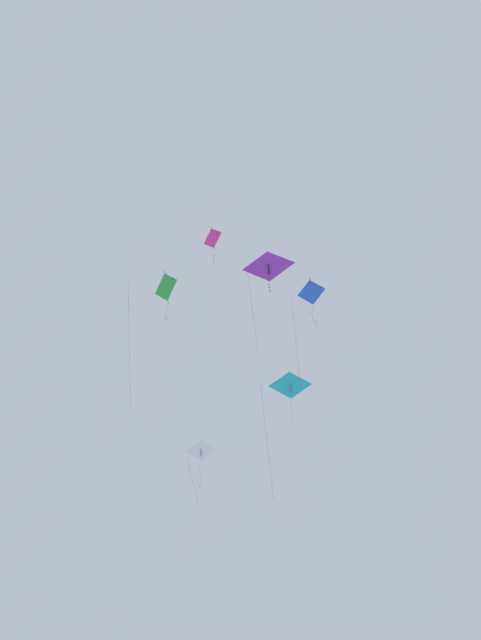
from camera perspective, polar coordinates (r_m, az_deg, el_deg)
kite_delta_upper_right at (r=46.89m, az=-4.05°, el=-13.21°), size 2.00×1.89×4.29m
kite_diamond_highest at (r=40.48m, az=7.23°, el=2.76°), size 3.04×2.44×8.11m
kite_diamond_far_centre at (r=39.52m, az=-7.64°, el=3.31°), size 4.50×3.28×9.12m
kite_delta_mid_left at (r=39.49m, az=5.08°, el=-6.76°), size 3.43×3.45×7.91m
kite_delta_low_drifter at (r=43.79m, az=2.88°, el=5.40°), size 3.31×3.14×8.25m
kite_diamond_near_right at (r=46.58m, az=-2.86°, el=8.32°), size 1.92×0.74×3.98m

